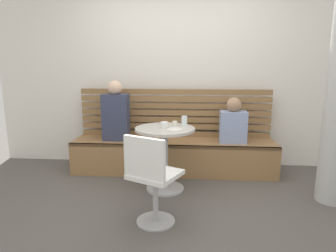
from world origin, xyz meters
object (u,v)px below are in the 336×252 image
white_chair (151,177)px  cup_water_clear (184,121)px  cafe_table (165,147)px  person_adult (116,113)px  plate_small (175,129)px  cup_ceramic_white (164,125)px  booth_bench (173,156)px  cup_espresso_small (175,123)px  person_child_left (233,123)px

white_chair → cup_water_clear: size_ratio=7.73×
cafe_table → person_adult: (-0.71, 0.59, 0.28)m
cafe_table → plate_small: 0.28m
cup_ceramic_white → cup_water_clear: bearing=37.7°
booth_bench → cup_water_clear: (0.15, -0.43, 0.57)m
cup_espresso_small → plate_small: 0.23m
cafe_table → cup_espresso_small: bearing=49.5°
booth_bench → person_adult: size_ratio=3.38×
cafe_table → white_chair: white_chair is taller
cafe_table → cup_water_clear: (0.21, 0.17, 0.28)m
booth_bench → person_child_left: size_ratio=4.56×
cup_water_clear → cup_ceramic_white: size_ratio=1.38×
cup_espresso_small → person_child_left: bearing=31.2°
booth_bench → cup_espresso_small: bearing=-84.6°
cup_water_clear → person_adult: bearing=155.4°
white_chair → plate_small: 0.78m
cup_espresso_small → plate_small: cup_espresso_small is taller
white_chair → person_adult: (-0.67, 1.40, 0.34)m
cup_ceramic_white → white_chair: bearing=-93.0°
cafe_table → person_child_left: (0.84, 0.57, 0.18)m
person_child_left → cup_espresso_small: (-0.73, -0.44, 0.07)m
cafe_table → white_chair: 0.81m
person_child_left → person_adult: bearing=179.2°
cafe_table → booth_bench: bearing=84.2°
cup_water_clear → cafe_table: bearing=-142.2°
booth_bench → cup_espresso_small: (0.04, -0.47, 0.55)m
cup_water_clear → cup_espresso_small: size_ratio=1.96×
cup_ceramic_white → booth_bench: bearing=83.6°
person_adult → cup_ceramic_white: bearing=-40.0°
person_adult → person_child_left: person_adult is taller
plate_small → person_adult: bearing=140.1°
cafe_table → plate_small: plate_small is taller
person_child_left → cup_ceramic_white: 1.02m
person_child_left → cup_water_clear: bearing=-147.3°
booth_bench → cafe_table: (-0.06, -0.60, 0.30)m
cup_espresso_small → plate_small: size_ratio=0.33×
booth_bench → white_chair: size_ratio=3.18×
person_child_left → cup_espresso_small: person_child_left is taller
booth_bench → plate_small: (0.06, -0.70, 0.52)m
cafe_table → cup_espresso_small: cup_espresso_small is taller
booth_bench → cafe_table: cafe_table is taller
white_chair → cup_ceramic_white: bearing=87.0°
cup_ceramic_white → cup_espresso_small: bearing=48.8°
booth_bench → cup_water_clear: 0.73m
booth_bench → white_chair: 1.43m
cup_ceramic_white → person_adult: bearing=140.0°
cup_water_clear → cup_espresso_small: 0.12m
person_child_left → plate_small: 0.99m
cup_water_clear → plate_small: size_ratio=0.65×
cafe_table → person_adult: bearing=140.4°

